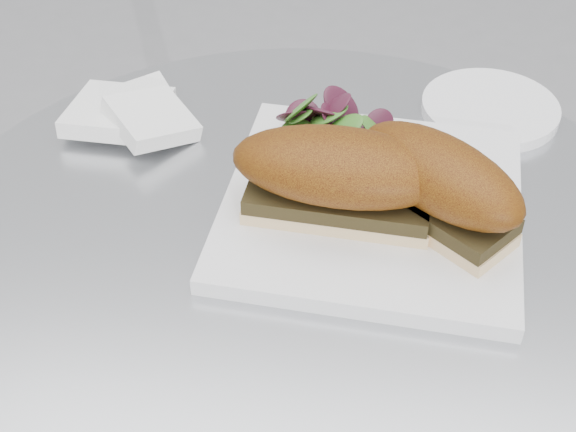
% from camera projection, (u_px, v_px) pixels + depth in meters
% --- Properties ---
extents(table, '(0.70, 0.70, 0.73)m').
position_uv_depth(table, '(297.00, 418.00, 0.85)').
color(table, silver).
rests_on(table, ground).
extents(plate, '(0.29, 0.29, 0.02)m').
position_uv_depth(plate, '(372.00, 205.00, 0.72)').
color(plate, white).
rests_on(plate, table).
extents(sandwich_left, '(0.19, 0.10, 0.08)m').
position_uv_depth(sandwich_left, '(340.00, 175.00, 0.68)').
color(sandwich_left, '#D9C288').
rests_on(sandwich_left, plate).
extents(sandwich_right, '(0.17, 0.16, 0.08)m').
position_uv_depth(sandwich_right, '(439.00, 183.00, 0.67)').
color(sandwich_right, '#D9C288').
rests_on(sandwich_right, plate).
extents(salad, '(0.10, 0.10, 0.05)m').
position_uv_depth(salad, '(330.00, 123.00, 0.76)').
color(salad, '#50852B').
rests_on(salad, plate).
extents(napkin, '(0.16, 0.16, 0.02)m').
position_uv_depth(napkin, '(136.00, 122.00, 0.82)').
color(napkin, white).
rests_on(napkin, table).
extents(saucer, '(0.14, 0.14, 0.01)m').
position_uv_depth(saucer, '(490.00, 109.00, 0.84)').
color(saucer, white).
rests_on(saucer, table).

